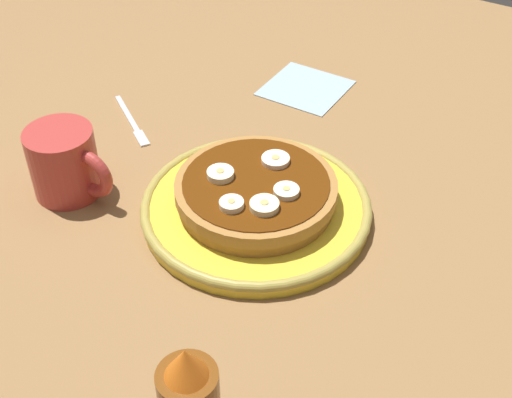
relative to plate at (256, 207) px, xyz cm
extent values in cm
cube|color=olive|center=(0.00, 0.00, -2.60)|extent=(140.00, 140.00, 3.00)
cylinder|color=yellow|center=(0.00, 0.00, -0.25)|extent=(25.71, 25.71, 1.70)
torus|color=#A49342|center=(0.00, 0.00, 0.34)|extent=(26.13, 26.13, 1.19)
cylinder|color=#A26C30|center=(-0.31, 0.23, 1.34)|extent=(17.42, 17.42, 1.49)
cylinder|color=#A87337|center=(-0.05, -0.14, 2.83)|extent=(18.06, 18.06, 1.49)
cylinder|color=#592B0A|center=(0.00, 0.00, 3.65)|extent=(16.29, 16.29, 0.16)
cylinder|color=#F0E4C1|center=(3.83, 0.24, 3.97)|extent=(2.83, 2.83, 0.80)
cylinder|color=tan|center=(3.83, 0.24, 4.41)|extent=(0.79, 0.79, 0.08)
cylinder|color=#F5EEBC|center=(3.06, -3.30, 4.02)|extent=(3.14, 3.14, 0.89)
cylinder|color=tan|center=(3.06, -3.30, 4.51)|extent=(0.88, 0.88, 0.08)
cylinder|color=#F3E8C3|center=(-0.45, -4.90, 4.01)|extent=(2.62, 2.62, 0.87)
cylinder|color=tan|center=(-0.45, -4.90, 4.48)|extent=(0.73, 0.73, 0.08)
cylinder|color=#F9E1C4|center=(0.33, 4.24, 3.95)|extent=(3.24, 3.24, 0.76)
cylinder|color=tan|center=(0.33, 4.24, 4.37)|extent=(0.91, 0.91, 0.08)
cylinder|color=#F0E8BD|center=(-3.82, -1.28, 4.03)|extent=(3.02, 3.02, 0.92)
cylinder|color=tan|center=(-3.82, -1.28, 4.53)|extent=(0.85, 0.85, 0.08)
cylinder|color=#B23833|center=(-21.21, -7.85, 3.06)|extent=(7.88, 7.88, 8.31)
cylinder|color=black|center=(-21.21, -7.85, 6.38)|extent=(6.70, 6.70, 0.50)
torus|color=#B23833|center=(-17.07, -7.85, 3.06)|extent=(6.07, 1.42, 6.07)
cube|color=#99B2BF|center=(-8.32, 27.23, -0.95)|extent=(11.01, 11.01, 0.30)
cube|color=silver|center=(-25.95, 8.46, -0.85)|extent=(8.29, 5.86, 0.50)
cube|color=silver|center=(-20.54, 4.85, -0.85)|extent=(3.61, 2.99, 0.50)
cone|color=orange|center=(10.74, -27.18, 10.10)|extent=(3.34, 3.34, 2.86)
camera|label=1|loc=(30.95, -50.34, 51.16)|focal=48.53mm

